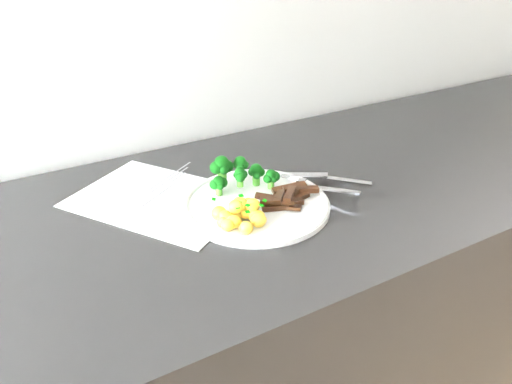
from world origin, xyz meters
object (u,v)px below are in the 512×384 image
object	(u,v)px
broccoli	(238,172)
fork	(321,186)
potatoes	(240,214)
beef_strips	(286,197)
knife	(333,180)
counter	(276,367)
recipe_paper	(160,199)
plate	(256,203)

from	to	relation	value
broccoli	fork	world-z (taller)	broccoli
potatoes	beef_strips	size ratio (longest dim) A/B	0.74
knife	counter	bearing A→B (deg)	170.26
fork	potatoes	bearing A→B (deg)	-173.37
counter	beef_strips	xyz separation A→B (m)	(-0.02, -0.05, 0.46)
recipe_paper	fork	bearing A→B (deg)	-26.62
recipe_paper	fork	distance (m)	0.29
plate	broccoli	bearing A→B (deg)	90.85
beef_strips	knife	size ratio (longest dim) A/B	0.76
plate	fork	xyz separation A→B (m)	(0.12, -0.02, 0.01)
plate	beef_strips	xyz separation A→B (m)	(0.05, -0.02, 0.01)
broccoli	knife	world-z (taller)	broccoli
knife	potatoes	bearing A→B (deg)	-168.94
counter	knife	distance (m)	0.47
broccoli	fork	distance (m)	0.15
recipe_paper	knife	xyz separation A→B (m)	(0.31, -0.11, 0.01)
counter	plate	size ratio (longest dim) A/B	9.27
broccoli	knife	size ratio (longest dim) A/B	0.80
broccoli	beef_strips	world-z (taller)	broccoli
beef_strips	knife	xyz separation A→B (m)	(0.12, 0.03, -0.01)
beef_strips	knife	bearing A→B (deg)	12.27
beef_strips	fork	size ratio (longest dim) A/B	0.88
recipe_paper	plate	distance (m)	0.17
counter	fork	size ratio (longest dim) A/B	17.34
recipe_paper	knife	size ratio (longest dim) A/B	2.32
beef_strips	broccoli	bearing A→B (deg)	118.62
potatoes	fork	distance (m)	0.18
potatoes	fork	bearing A→B (deg)	6.63
plate	fork	distance (m)	0.13
recipe_paper	plate	size ratio (longest dim) A/B	1.43
potatoes	fork	xyz separation A→B (m)	(0.18, 0.02, -0.01)
fork	knife	world-z (taller)	fork
fork	beef_strips	bearing A→B (deg)	-177.21
broccoli	beef_strips	size ratio (longest dim) A/B	1.05
counter	broccoli	size ratio (longest dim) A/B	18.80
recipe_paper	potatoes	xyz separation A→B (m)	(0.08, -0.15, 0.02)
broccoli	fork	bearing A→B (deg)	-33.84
recipe_paper	beef_strips	world-z (taller)	beef_strips
potatoes	beef_strips	xyz separation A→B (m)	(0.10, 0.02, -0.01)
plate	knife	bearing A→B (deg)	0.97
counter	recipe_paper	bearing A→B (deg)	156.08
counter	potatoes	size ratio (longest dim) A/B	26.57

